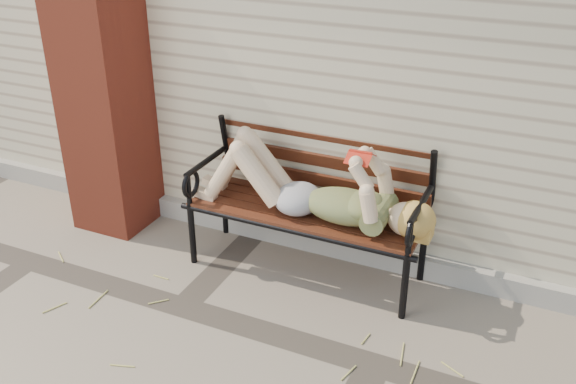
% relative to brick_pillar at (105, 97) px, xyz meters
% --- Properties ---
extents(ground, '(80.00, 80.00, 0.00)m').
position_rel_brick_pillar_xyz_m(ground, '(2.30, -0.75, -1.00)').
color(ground, '#7B6E5F').
rests_on(ground, ground).
extents(foundation_strip, '(8.00, 0.10, 0.15)m').
position_rel_brick_pillar_xyz_m(foundation_strip, '(2.30, 0.22, -0.93)').
color(foundation_strip, '#9D9A8E').
rests_on(foundation_strip, ground).
extents(brick_pillar, '(0.50, 0.50, 2.00)m').
position_rel_brick_pillar_xyz_m(brick_pillar, '(0.00, 0.00, 0.00)').
color(brick_pillar, maroon).
rests_on(brick_pillar, ground).
extents(garden_bench, '(1.68, 0.67, 1.09)m').
position_rel_brick_pillar_xyz_m(garden_bench, '(1.58, 0.05, -0.39)').
color(garden_bench, black).
rests_on(garden_bench, ground).
extents(reading_woman, '(1.59, 0.36, 0.50)m').
position_rel_brick_pillar_xyz_m(reading_woman, '(1.60, -0.08, -0.35)').
color(reading_woman, '#0A404B').
rests_on(reading_woman, ground).
extents(straw_scatter, '(2.94, 1.76, 0.01)m').
position_rel_brick_pillar_xyz_m(straw_scatter, '(1.25, -1.36, -0.99)').
color(straw_scatter, tan).
rests_on(straw_scatter, ground).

